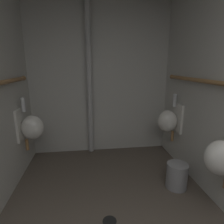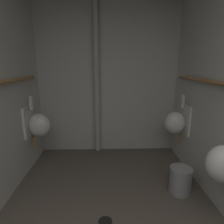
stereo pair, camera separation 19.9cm
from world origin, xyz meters
name	(u,v)px [view 1 (the left image)]	position (x,y,z in m)	size (l,w,h in m)	color
wall_back	(100,75)	(0.00, 3.45, 1.33)	(2.44, 0.06, 2.66)	beige
urinal_left_mid	(31,127)	(-1.01, 2.84, 0.67)	(0.32, 0.30, 0.76)	silver
urinal_right_mid	(223,157)	(1.01, 1.70, 0.67)	(0.32, 0.30, 0.76)	silver
urinal_right_far	(169,120)	(1.01, 2.88, 0.67)	(0.32, 0.30, 0.76)	silver
standpipe_back_wall	(89,76)	(-0.18, 3.34, 1.33)	(0.09, 0.09, 2.61)	#B2B2B2
floor_drain	(110,221)	(-0.05, 1.78, 0.00)	(0.14, 0.14, 0.01)	black
waste_bin	(177,176)	(0.85, 2.21, 0.16)	(0.26, 0.26, 0.32)	gray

